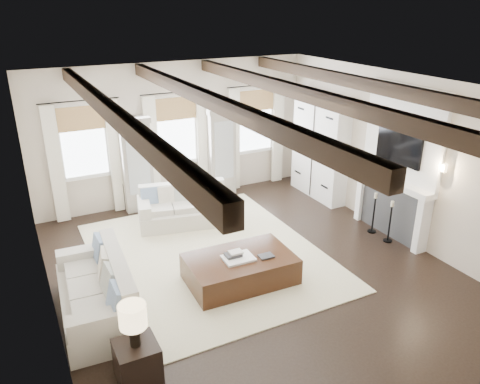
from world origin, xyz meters
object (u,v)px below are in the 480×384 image
sofa_left (100,293)px  side_table_back (131,193)px  sofa_back (185,208)px  ottoman (240,269)px  side_table_front (137,361)px

sofa_left → side_table_back: 4.09m
sofa_back → side_table_back: size_ratio=3.20×
sofa_left → side_table_back: bearing=68.7°
sofa_back → sofa_left: size_ratio=0.94×
sofa_left → ottoman: size_ratio=1.24×
side_table_back → side_table_front: bearing=-104.2°
sofa_left → sofa_back: bearing=46.7°
sofa_back → ottoman: size_ratio=1.17×
ottoman → side_table_front: 2.55m
sofa_left → side_table_back: sofa_left is taller
ottoman → side_table_front: (-2.14, -1.38, 0.03)m
sofa_left → side_table_front: size_ratio=4.25×
sofa_back → side_table_front: bearing=-118.4°
ottoman → side_table_back: size_ratio=2.74×
sofa_left → ottoman: sofa_left is taller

